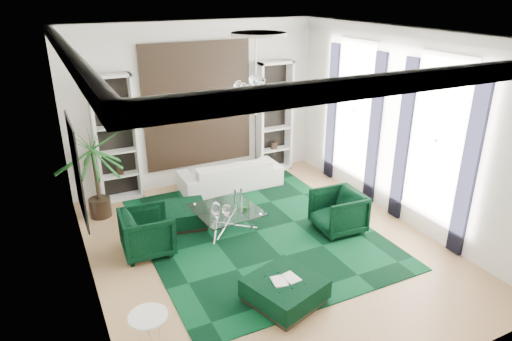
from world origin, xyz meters
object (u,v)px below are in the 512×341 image
armchair_right (338,212)px  side_table (150,331)px  ottoman_side (183,216)px  ottoman_front (285,291)px  coffee_table (227,219)px  sofa (230,174)px  palm (94,163)px  armchair_left (147,232)px

armchair_right → side_table: 4.34m
armchair_right → side_table: armchair_right is taller
ottoman_side → ottoman_front: (0.62, -3.02, 0.00)m
ottoman_front → coffee_table: bearing=87.5°
sofa → palm: palm is taller
sofa → palm: size_ratio=1.00×
coffee_table → ottoman_side: 0.89m
armchair_right → palm: size_ratio=0.37×
ottoman_side → palm: (-1.44, 1.12, 1.00)m
armchair_right → ottoman_front: size_ratio=0.89×
armchair_left → armchair_right: 3.63m
side_table → armchair_left: bearing=76.6°
armchair_right → palm: (-4.08, 2.68, 0.79)m
ottoman_side → side_table: size_ratio=1.73×
palm → armchair_left: bearing=-73.1°
palm → ottoman_side: bearing=-38.0°
sofa → palm: (-3.01, -0.14, 0.85)m
coffee_table → palm: (-2.17, 1.63, 0.99)m
side_table → armchair_right: bearing=19.9°
ottoman_side → palm: bearing=142.0°
armchair_right → palm: palm is taller
coffee_table → ottoman_front: 2.51m
armchair_left → armchair_right: same height
ottoman_front → palm: size_ratio=0.42×
armchair_right → coffee_table: armchair_right is taller
ottoman_side → side_table: bearing=-115.3°
side_table → palm: size_ratio=0.22×
ottoman_side → side_table: (-1.44, -3.04, 0.05)m
coffee_table → ottoman_front: size_ratio=1.20×
ottoman_front → sofa: bearing=77.5°
armchair_left → armchair_right: (3.53, -0.85, 0.00)m
sofa → ottoman_side: sofa is taller
coffee_table → palm: 2.89m
sofa → coffee_table: bearing=66.0°
armchair_left → ottoman_front: (1.50, -2.32, -0.21)m
armchair_left → coffee_table: bearing=-80.3°
sofa → ottoman_side: 2.02m
armchair_left → armchair_right: size_ratio=1.00×
ottoman_front → armchair_right: bearing=36.0°
armchair_right → coffee_table: size_ratio=0.75×
sofa → armchair_left: 3.15m
ottoman_front → side_table: side_table is taller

